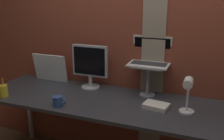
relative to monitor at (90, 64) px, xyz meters
The scene contains 10 objects.
brick_wall_back 0.54m from the monitor, 23.32° to the left, with size 3.69×0.16×2.61m.
desk 0.48m from the monitor, 40.22° to the right, with size 2.33×0.72×0.77m.
monitor is the anchor object (origin of this frame).
laptop_stand 0.58m from the monitor, ahead, with size 0.28×0.22×0.29m.
laptop 0.59m from the monitor, ahead, with size 0.36×0.26×0.24m.
whiteboard_panel 0.49m from the monitor, behind, with size 0.38×0.02×0.29m, color white.
desk_lamp 1.00m from the monitor, 17.09° to the right, with size 0.12×0.20×0.31m.
pen_cup 0.83m from the monitor, 141.86° to the right, with size 0.08×0.08×0.18m.
coffee_mug 0.54m from the monitor, 97.32° to the right, with size 0.12×0.08×0.09m.
paper_clutter_stack 0.78m from the monitor, 18.56° to the right, with size 0.20×0.14×0.04m, color silver.
Camera 1 is at (0.67, -1.97, 1.71)m, focal length 42.59 mm.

